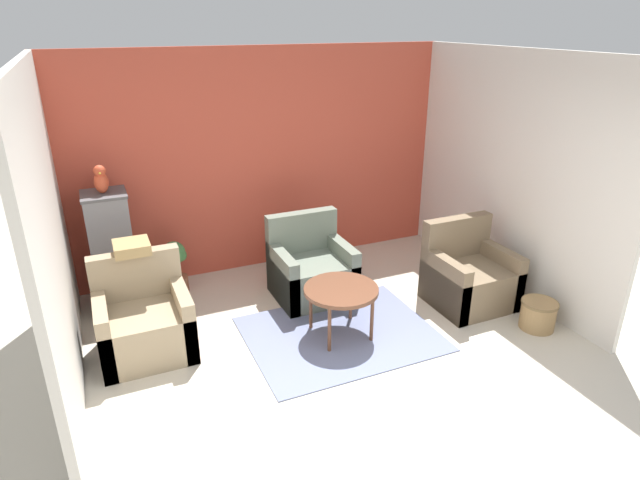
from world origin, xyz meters
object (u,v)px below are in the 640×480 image
coffee_table (341,292)px  armchair_middle (311,271)px  wicker_basket (538,314)px  armchair_left (144,323)px  birdcage (113,253)px  armchair_right (469,278)px  parrot (101,180)px  potted_plant (175,264)px

coffee_table → armchair_middle: size_ratio=0.80×
coffee_table → wicker_basket: coffee_table is taller
armchair_left → birdcage: size_ratio=0.71×
armchair_right → birdcage: bearing=156.9°
armchair_middle → birdcage: bearing=161.8°
birdcage → armchair_left: bearing=-81.4°
armchair_middle → wicker_basket: (1.85, -1.58, -0.14)m
coffee_table → wicker_basket: bearing=-20.1°
wicker_basket → parrot: bearing=149.9°
armchair_middle → wicker_basket: size_ratio=2.52×
birdcage → wicker_basket: (3.87, -2.24, -0.46)m
armchair_left → wicker_basket: size_ratio=2.52×
coffee_table → armchair_right: bearing=1.1°
birdcage → wicker_basket: size_ratio=3.55×
armchair_right → parrot: bearing=156.8°
coffee_table → wicker_basket: 2.05m
birdcage → parrot: (0.00, 0.00, 0.81)m
coffee_table → potted_plant: size_ratio=1.18×
birdcage → coffee_table: bearing=-38.1°
armchair_right → armchair_middle: same height
armchair_middle → potted_plant: bearing=152.9°
coffee_table → armchair_right: (1.58, 0.03, -0.18)m
birdcage → potted_plant: 0.69m
armchair_left → armchair_middle: size_ratio=1.00×
potted_plant → wicker_basket: bearing=-35.2°
armchair_middle → parrot: bearing=161.7°
coffee_table → parrot: size_ratio=2.42×
armchair_left → wicker_basket: armchair_left is taller
parrot → wicker_basket: (3.87, -2.24, -1.27)m
coffee_table → armchair_middle: armchair_middle is taller
armchair_right → wicker_basket: (0.32, -0.73, -0.14)m
coffee_table → armchair_left: armchair_left is taller
armchair_left → potted_plant: size_ratio=1.48×
coffee_table → birdcage: size_ratio=0.57×
armchair_left → parrot: parrot is taller
wicker_basket → armchair_left: bearing=162.3°
potted_plant → armchair_right: bearing=-28.2°
birdcage → parrot: size_ratio=4.28×
armchair_right → parrot: size_ratio=3.04×
parrot → armchair_left: bearing=-81.4°
parrot → potted_plant: 1.25m
armchair_left → birdcage: birdcage is taller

